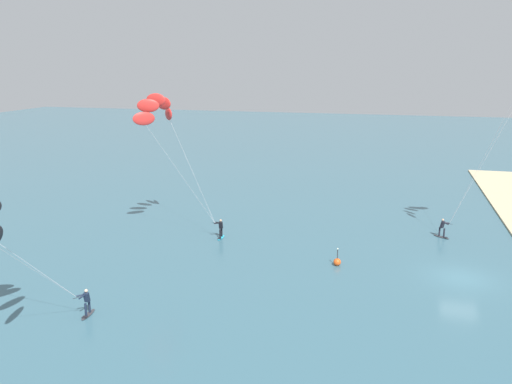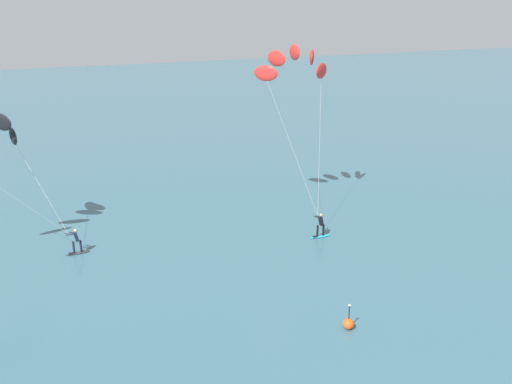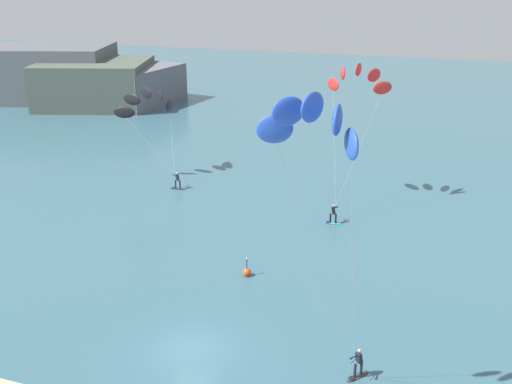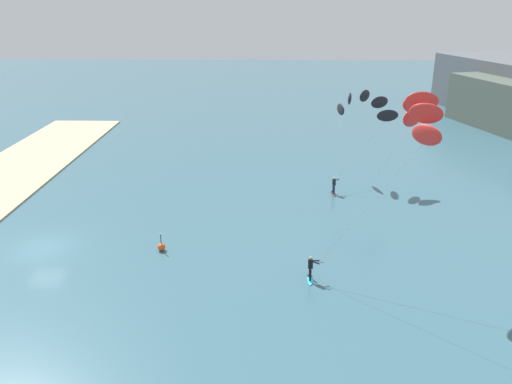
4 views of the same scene
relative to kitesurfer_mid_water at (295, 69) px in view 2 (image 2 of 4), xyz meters
name	(u,v)px [view 2 (image 2 of 4)]	position (x,y,z in m)	size (l,w,h in m)	color
kitesurfer_mid_water	(295,69)	(0.00, 0.00, 0.00)	(5.69, 6.92, 12.18)	#23ADD1
marker_buoy	(348,323)	(-4.26, -15.84, -10.23)	(0.56, 0.56, 1.38)	#EA5119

